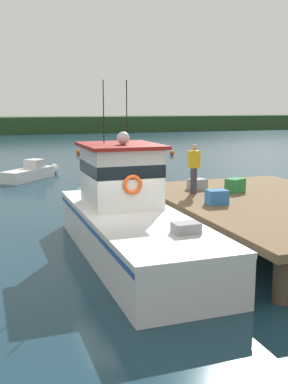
{
  "coord_description": "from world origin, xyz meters",
  "views": [
    {
      "loc": [
        -3.53,
        -11.79,
        4.07
      ],
      "look_at": [
        1.2,
        1.72,
        1.4
      ],
      "focal_mm": 43.41,
      "sensor_mm": 36.0,
      "label": 1
    }
  ],
  "objects_px": {
    "moored_boat_far_left": "(32,173)",
    "mooring_buoy_outer": "(79,152)",
    "crate_stack_mid_dock": "(217,197)",
    "main_fishing_boat": "(127,217)",
    "crate_single_far": "(235,185)",
    "deckhand_by_the_boat": "(194,168)",
    "mooring_buoy_inshore": "(172,153)",
    "crate_stack_near_edge": "(197,184)"
  },
  "relations": [
    {
      "from": "moored_boat_far_left",
      "to": "crate_stack_mid_dock",
      "type": "bearing_deg",
      "value": -74.86
    },
    {
      "from": "deckhand_by_the_boat",
      "to": "mooring_buoy_outer",
      "type": "relative_size",
      "value": 3.79
    },
    {
      "from": "main_fishing_boat",
      "to": "crate_stack_near_edge",
      "type": "distance_m",
      "value": 4.06
    },
    {
      "from": "crate_stack_mid_dock",
      "to": "moored_boat_far_left",
      "type": "bearing_deg",
      "value": 105.14
    },
    {
      "from": "crate_single_far",
      "to": "mooring_buoy_inshore",
      "type": "xyz_separation_m",
      "value": [
        6.97,
        22.16,
        -1.23
      ]
    },
    {
      "from": "deckhand_by_the_boat",
      "to": "moored_boat_far_left",
      "type": "distance_m",
      "value": 13.36
    },
    {
      "from": "crate_single_far",
      "to": "mooring_buoy_outer",
      "type": "height_order",
      "value": "crate_single_far"
    },
    {
      "from": "deckhand_by_the_boat",
      "to": "moored_boat_far_left",
      "type": "bearing_deg",
      "value": 107.49
    },
    {
      "from": "crate_single_far",
      "to": "mooring_buoy_outer",
      "type": "bearing_deg",
      "value": 90.64
    },
    {
      "from": "mooring_buoy_inshore",
      "to": "main_fishing_boat",
      "type": "bearing_deg",
      "value": -115.43
    },
    {
      "from": "crate_stack_mid_dock",
      "to": "mooring_buoy_outer",
      "type": "xyz_separation_m",
      "value": [
        1.24,
        26.84,
        -1.2
      ]
    },
    {
      "from": "moored_boat_far_left",
      "to": "mooring_buoy_inshore",
      "type": "bearing_deg",
      "value": 36.9
    },
    {
      "from": "crate_stack_near_edge",
      "to": "crate_single_far",
      "type": "bearing_deg",
      "value": -44.1
    },
    {
      "from": "mooring_buoy_inshore",
      "to": "crate_stack_near_edge",
      "type": "bearing_deg",
      "value": -110.47
    },
    {
      "from": "main_fishing_boat",
      "to": "mooring_buoy_outer",
      "type": "bearing_deg",
      "value": 81.56
    },
    {
      "from": "crate_single_far",
      "to": "mooring_buoy_inshore",
      "type": "bearing_deg",
      "value": 72.55
    },
    {
      "from": "crate_stack_mid_dock",
      "to": "moored_boat_far_left",
      "type": "relative_size",
      "value": 0.16
    },
    {
      "from": "main_fishing_boat",
      "to": "crate_single_far",
      "type": "distance_m",
      "value": 4.5
    },
    {
      "from": "mooring_buoy_inshore",
      "to": "mooring_buoy_outer",
      "type": "bearing_deg",
      "value": 156.77
    },
    {
      "from": "main_fishing_boat",
      "to": "moored_boat_far_left",
      "type": "distance_m",
      "value": 14.34
    },
    {
      "from": "deckhand_by_the_boat",
      "to": "mooring_buoy_inshore",
      "type": "distance_m",
      "value": 23.58
    },
    {
      "from": "main_fishing_boat",
      "to": "deckhand_by_the_boat",
      "type": "distance_m",
      "value": 3.41
    },
    {
      "from": "crate_single_far",
      "to": "crate_stack_mid_dock",
      "type": "bearing_deg",
      "value": -134.27
    },
    {
      "from": "crate_stack_mid_dock",
      "to": "mooring_buoy_inshore",
      "type": "bearing_deg",
      "value": 70.3
    },
    {
      "from": "main_fishing_boat",
      "to": "crate_stack_mid_dock",
      "type": "xyz_separation_m",
      "value": [
        2.72,
        -0.15,
        0.41
      ]
    },
    {
      "from": "crate_stack_mid_dock",
      "to": "mooring_buoy_outer",
      "type": "height_order",
      "value": "crate_stack_mid_dock"
    },
    {
      "from": "crate_single_far",
      "to": "mooring_buoy_inshore",
      "type": "distance_m",
      "value": 23.27
    },
    {
      "from": "crate_stack_near_edge",
      "to": "main_fishing_boat",
      "type": "bearing_deg",
      "value": -144.44
    },
    {
      "from": "mooring_buoy_inshore",
      "to": "crate_single_far",
      "type": "bearing_deg",
      "value": -107.45
    },
    {
      "from": "deckhand_by_the_boat",
      "to": "crate_single_far",
      "type": "bearing_deg",
      "value": -8.32
    },
    {
      "from": "moored_boat_far_left",
      "to": "mooring_buoy_outer",
      "type": "height_order",
      "value": "moored_boat_far_left"
    },
    {
      "from": "crate_single_far",
      "to": "deckhand_by_the_boat",
      "type": "distance_m",
      "value": 1.59
    },
    {
      "from": "moored_boat_far_left",
      "to": "crate_stack_near_edge",
      "type": "bearing_deg",
      "value": -69.45
    },
    {
      "from": "crate_single_far",
      "to": "moored_boat_far_left",
      "type": "xyz_separation_m",
      "value": [
        -5.43,
        12.85,
        -1.05
      ]
    },
    {
      "from": "crate_stack_near_edge",
      "to": "moored_boat_far_left",
      "type": "distance_m",
      "value": 12.77
    },
    {
      "from": "main_fishing_boat",
      "to": "mooring_buoy_inshore",
      "type": "xyz_separation_m",
      "value": [
        11.21,
        23.58,
        -0.81
      ]
    },
    {
      "from": "main_fishing_boat",
      "to": "mooring_buoy_outer",
      "type": "relative_size",
      "value": 22.82
    },
    {
      "from": "crate_stack_mid_dock",
      "to": "deckhand_by_the_boat",
      "type": "distance_m",
      "value": 1.89
    },
    {
      "from": "moored_boat_far_left",
      "to": "mooring_buoy_inshore",
      "type": "distance_m",
      "value": 15.51
    },
    {
      "from": "main_fishing_boat",
      "to": "crate_stack_mid_dock",
      "type": "bearing_deg",
      "value": -3.07
    },
    {
      "from": "crate_stack_near_edge",
      "to": "mooring_buoy_inshore",
      "type": "distance_m",
      "value": 22.7
    },
    {
      "from": "main_fishing_boat",
      "to": "moored_boat_far_left",
      "type": "height_order",
      "value": "main_fishing_boat"
    }
  ]
}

